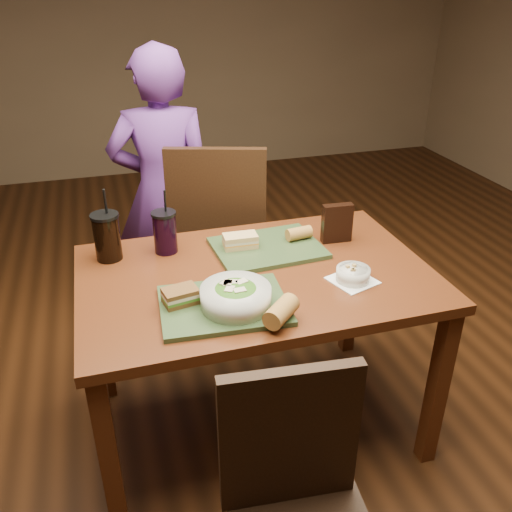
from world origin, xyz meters
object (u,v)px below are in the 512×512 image
Objects in this scene: salad_bowl at (236,296)px; chair_far at (213,234)px; dining_table at (256,293)px; baguette_near at (281,312)px; diner at (164,193)px; chip_bag at (337,223)px; chair_near at (300,508)px; tray_near at (224,305)px; cup_cola at (107,236)px; sandwich_far at (240,241)px; baguette_far at (299,233)px; sandwich_near at (180,296)px; soup_bowl at (353,274)px; tray_far at (267,248)px.

chair_far is at bearing 82.58° from salad_bowl.
baguette_near reaches higher than dining_table.
chair_far is 0.72× the size of diner.
salad_bowl is 1.43× the size of chip_bag.
chip_bag is (0.41, -0.54, 0.24)m from chair_far.
chair_far is 4.55× the size of salad_bowl.
dining_table is 0.83m from chair_near.
cup_cola is at bearing 126.49° from tray_near.
sandwich_far reaches higher than baguette_far.
sandwich_far is (0.30, 0.34, 0.00)m from sandwich_near.
salad_bowl is 0.46m from soup_bowl.
chair_near is at bearing -93.88° from chair_far.
sandwich_near is 0.45m from sandwich_far.
sandwich_near is (-0.31, -0.15, 0.14)m from dining_table.
chair_far is at bearing 111.08° from soup_bowl.
chair_near reaches higher than dining_table.
chair_far is (0.10, 1.50, 0.10)m from chair_near.
diner is 1.31m from baguette_near.
tray_near is 2.26× the size of soup_bowl.
baguette_far reaches higher than tray_far.
dining_table is 4.48× the size of cup_cola.
diner is at bearing 84.97° from sandwich_near.
cup_cola reaches higher than chip_bag.
sandwich_far is (-0.11, 0.02, 0.04)m from tray_far.
chair_far is 2.52× the size of tray_near.
diner is 3.50× the size of tray_near.
baguette_near is at bearing -91.13° from sandwich_far.
baguette_far is 0.76m from cup_cola.
chair_near is 0.60× the size of diner.
chair_far is at bearing 71.21° from sandwich_near.
dining_table is 9.54× the size of sandwich_far.
salad_bowl reaches higher than baguette_far.
soup_bowl is at bearing -26.50° from dining_table.
baguette_near reaches higher than sandwich_far.
sandwich_near and sandwich_far have the same top height.
sandwich_near is (-0.40, -0.32, 0.04)m from tray_far.
baguette_far is 0.36× the size of cup_cola.
tray_near is (-0.05, 0.60, 0.27)m from chair_near.
salad_bowl is at bearing -22.22° from sandwich_near.
soup_bowl is 0.33m from chip_bag.
cup_cola is (-0.21, 0.42, 0.05)m from sandwich_near.
soup_bowl is at bearing -46.65° from sandwich_far.
soup_bowl is at bearing -0.43° from sandwich_near.
chair_far is 6.51× the size of chip_bag.
salad_bowl reaches higher than tray_near.
soup_bowl is (0.32, -0.16, 0.12)m from dining_table.
dining_table is 0.89× the size of diner.
chip_bag is (0.60, -0.79, 0.10)m from diner.
chair_near reaches higher than salad_bowl.
baguette_near reaches higher than baguette_far.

